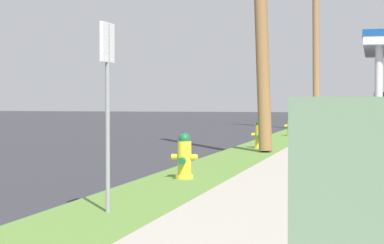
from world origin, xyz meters
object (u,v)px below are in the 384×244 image
(utility_pole_background, at_px, (316,18))
(street_sign_post, at_px, (107,77))
(fire_hydrant_third, at_px, (260,136))
(fire_hydrant_fourth, at_px, (291,127))
(fire_hydrant_second, at_px, (184,158))
(fire_hydrant_fifth, at_px, (310,120))

(utility_pole_background, bearing_deg, street_sign_post, -90.75)
(fire_hydrant_third, distance_m, fire_hydrant_fourth, 6.64)
(fire_hydrant_second, height_order, fire_hydrant_fifth, same)
(fire_hydrant_fourth, relative_size, utility_pole_background, 0.08)
(fire_hydrant_third, bearing_deg, fire_hydrant_fifth, 89.76)
(fire_hydrant_third, relative_size, street_sign_post, 0.35)
(fire_hydrant_third, relative_size, fire_hydrant_fifth, 1.00)
(fire_hydrant_fourth, height_order, fire_hydrant_fifth, same)
(fire_hydrant_fourth, bearing_deg, utility_pole_background, 88.24)
(street_sign_post, bearing_deg, fire_hydrant_fifth, 89.84)
(fire_hydrant_fourth, distance_m, fire_hydrant_fifth, 8.21)
(fire_hydrant_fifth, xyz_separation_m, utility_pole_background, (0.27, -0.13, 4.68))
(utility_pole_background, distance_m, street_sign_post, 26.07)
(fire_hydrant_fifth, bearing_deg, fire_hydrant_second, -90.28)
(fire_hydrant_second, distance_m, street_sign_post, 3.73)
(fire_hydrant_second, distance_m, fire_hydrant_fourth, 14.22)
(fire_hydrant_second, height_order, fire_hydrant_fourth, same)
(fire_hydrant_second, height_order, street_sign_post, street_sign_post)
(fire_hydrant_second, distance_m, fire_hydrant_fifth, 22.43)
(fire_hydrant_fifth, bearing_deg, street_sign_post, -90.16)
(fire_hydrant_third, xyz_separation_m, street_sign_post, (-0.01, -11.11, 1.19))
(fire_hydrant_second, xyz_separation_m, fire_hydrant_fifth, (0.11, 22.43, 0.00))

